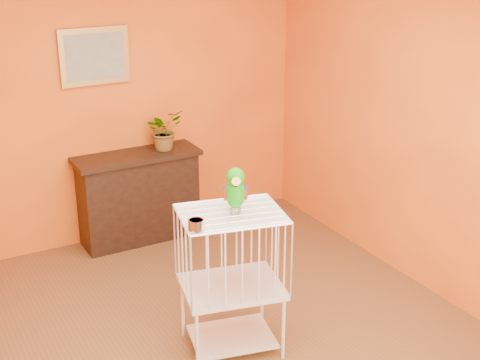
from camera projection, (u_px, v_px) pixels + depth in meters
ground at (213, 359)px, 4.63m from camera, size 4.50×4.50×0.00m
room_shell at (209, 141)px, 4.06m from camera, size 4.50×4.50×4.50m
console_cabinet at (139, 197)px, 6.26m from camera, size 1.16×0.42×0.86m
potted_plant at (165, 135)px, 6.17m from camera, size 0.42×0.44×0.29m
framed_picture at (95, 56)px, 5.81m from camera, size 0.62×0.04×0.50m
birdcage at (231, 280)px, 4.58m from camera, size 0.77×0.65×1.04m
feed_cup at (196, 225)px, 4.13m from camera, size 0.10×0.10×0.07m
parrot at (235, 190)px, 4.32m from camera, size 0.21×0.30×0.34m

